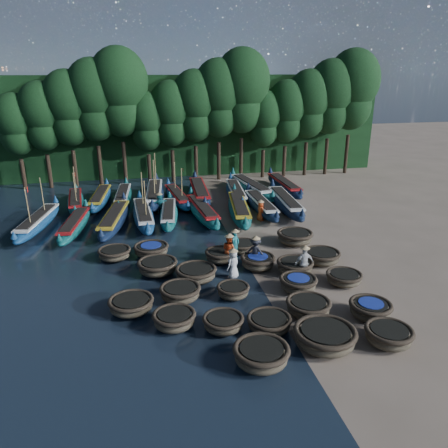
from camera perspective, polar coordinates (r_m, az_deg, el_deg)
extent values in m
plane|color=gray|center=(25.49, 2.79, -4.90)|extent=(120.00, 120.00, 0.00)
cube|color=black|center=(46.64, -4.53, 12.70)|extent=(40.00, 3.00, 10.00)
ellipsoid|color=brown|center=(17.18, 4.88, -16.92)|extent=(2.05, 2.05, 0.72)
torus|color=#382D21|center=(16.99, 4.91, -16.00)|extent=(2.18, 2.18, 0.22)
cylinder|color=black|center=(16.96, 4.92, -15.88)|extent=(1.65, 1.65, 0.07)
ellipsoid|color=brown|center=(18.49, 13.02, -14.41)|extent=(2.58, 2.58, 0.75)
torus|color=#382D21|center=(18.30, 13.11, -13.50)|extent=(2.54, 2.54, 0.23)
cylinder|color=black|center=(18.28, 13.12, -13.38)|extent=(1.94, 1.94, 0.07)
ellipsoid|color=brown|center=(19.38, 20.68, -13.67)|extent=(2.25, 2.25, 0.68)
torus|color=#382D21|center=(19.22, 20.79, -12.88)|extent=(1.98, 1.98, 0.20)
cylinder|color=black|center=(19.20, 20.81, -12.77)|extent=(1.49, 1.49, 0.06)
ellipsoid|color=brown|center=(19.36, -6.50, -12.47)|extent=(2.16, 2.16, 0.65)
torus|color=#382D21|center=(19.20, -6.54, -11.69)|extent=(1.91, 1.91, 0.20)
cylinder|color=black|center=(19.18, -6.54, -11.59)|extent=(1.43, 1.43, 0.06)
ellipsoid|color=brown|center=(19.10, -0.10, -12.94)|extent=(1.69, 1.69, 0.58)
torus|color=#382D21|center=(18.96, -0.10, -12.24)|extent=(1.80, 1.80, 0.18)
cylinder|color=black|center=(18.94, -0.10, -12.15)|extent=(1.36, 1.36, 0.05)
ellipsoid|color=brown|center=(19.18, 5.90, -12.89)|extent=(2.12, 2.12, 0.59)
torus|color=#382D21|center=(19.03, 5.93, -12.19)|extent=(1.93, 1.93, 0.18)
cylinder|color=black|center=(19.01, 5.94, -12.10)|extent=(1.47, 1.47, 0.05)
ellipsoid|color=brown|center=(20.50, 10.93, -10.77)|extent=(1.91, 1.91, 0.65)
torus|color=#382D21|center=(20.35, 10.99, -10.02)|extent=(2.06, 2.06, 0.20)
cylinder|color=black|center=(20.33, 11.00, -9.93)|extent=(1.56, 1.56, 0.06)
ellipsoid|color=brown|center=(20.96, 18.54, -10.72)|extent=(1.83, 1.83, 0.69)
torus|color=#382D21|center=(20.80, 18.64, -9.95)|extent=(1.93, 1.93, 0.21)
cylinder|color=black|center=(20.78, 18.65, -9.85)|extent=(1.45, 1.45, 0.06)
cylinder|color=navy|center=(20.76, 18.66, -9.75)|extent=(1.11, 1.11, 0.04)
ellipsoid|color=brown|center=(20.78, -12.02, -10.44)|extent=(2.57, 2.57, 0.62)
torus|color=#382D21|center=(20.64, -12.07, -9.74)|extent=(2.10, 2.10, 0.19)
cylinder|color=black|center=(20.62, -12.08, -9.65)|extent=(1.60, 1.60, 0.06)
ellipsoid|color=brown|center=(21.36, -5.72, -9.11)|extent=(2.31, 2.31, 0.68)
torus|color=#382D21|center=(21.21, -5.75, -8.36)|extent=(2.01, 2.01, 0.20)
cylinder|color=black|center=(21.19, -5.76, -8.26)|extent=(1.51, 1.51, 0.06)
ellipsoid|color=brown|center=(21.56, 1.20, -8.88)|extent=(1.68, 1.68, 0.57)
torus|color=#382D21|center=(21.43, 1.20, -8.25)|extent=(1.63, 1.63, 0.17)
cylinder|color=black|center=(21.42, 1.20, -8.17)|extent=(1.23, 1.23, 0.05)
ellipsoid|color=brown|center=(22.40, 9.66, -7.86)|extent=(2.10, 2.10, 0.68)
torus|color=#382D21|center=(22.25, 9.70, -7.13)|extent=(1.92, 1.92, 0.21)
cylinder|color=black|center=(22.24, 9.71, -7.04)|extent=(1.44, 1.44, 0.06)
cylinder|color=navy|center=(22.22, 9.71, -6.94)|extent=(1.11, 1.11, 0.04)
ellipsoid|color=brown|center=(23.63, 15.39, -6.95)|extent=(1.81, 1.81, 0.56)
torus|color=#382D21|center=(23.52, 15.44, -6.37)|extent=(1.88, 1.88, 0.17)
cylinder|color=black|center=(23.51, 15.45, -6.29)|extent=(1.43, 1.43, 0.05)
ellipsoid|color=brown|center=(24.11, -8.66, -5.71)|extent=(2.36, 2.36, 0.70)
torus|color=#382D21|center=(23.97, -8.70, -4.99)|extent=(2.19, 2.19, 0.21)
cylinder|color=black|center=(23.95, -8.71, -4.90)|extent=(1.66, 1.66, 0.06)
ellipsoid|color=brown|center=(23.16, -3.67, -6.64)|extent=(2.10, 2.10, 0.68)
torus|color=#382D21|center=(23.02, -3.69, -5.93)|extent=(2.19, 2.19, 0.21)
cylinder|color=black|center=(23.01, -3.69, -5.84)|extent=(1.67, 1.67, 0.06)
ellipsoid|color=brown|center=(24.50, 4.44, -5.11)|extent=(2.04, 2.04, 0.70)
torus|color=#382D21|center=(24.36, 4.46, -4.41)|extent=(1.95, 1.95, 0.21)
cylinder|color=black|center=(24.34, 4.46, -4.32)|extent=(1.46, 1.46, 0.06)
cylinder|color=navy|center=(24.33, 4.46, -4.23)|extent=(1.12, 1.12, 0.04)
ellipsoid|color=brown|center=(24.23, 9.25, -5.64)|extent=(2.26, 2.26, 0.67)
torus|color=#382D21|center=(24.10, 9.29, -4.97)|extent=(2.03, 2.03, 0.20)
cylinder|color=black|center=(24.08, 9.29, -4.88)|extent=(1.54, 1.54, 0.06)
ellipsoid|color=brown|center=(25.75, 12.62, -4.33)|extent=(2.15, 2.15, 0.66)
torus|color=#382D21|center=(25.63, 12.67, -3.70)|extent=(2.15, 2.15, 0.20)
cylinder|color=black|center=(25.61, 12.68, -3.61)|extent=(1.64, 1.64, 0.06)
ellipsoid|color=brown|center=(26.40, -14.08, -3.90)|extent=(2.29, 2.29, 0.60)
torus|color=#382D21|center=(26.29, -14.13, -3.34)|extent=(1.93, 1.93, 0.18)
cylinder|color=black|center=(26.28, -14.14, -3.26)|extent=(1.47, 1.47, 0.05)
ellipsoid|color=brown|center=(26.44, -9.46, -3.49)|extent=(2.10, 2.10, 0.63)
torus|color=#382D21|center=(26.33, -9.50, -2.90)|extent=(2.10, 2.10, 0.19)
cylinder|color=black|center=(26.31, -9.50, -2.83)|extent=(1.60, 1.60, 0.06)
cylinder|color=navy|center=(26.30, -9.51, -2.75)|extent=(1.23, 1.23, 0.04)
ellipsoid|color=brown|center=(25.27, -0.45, -4.31)|extent=(1.82, 1.82, 0.65)
torus|color=#382D21|center=(25.15, -0.46, -3.68)|extent=(1.82, 1.82, 0.20)
cylinder|color=black|center=(25.13, -0.46, -3.60)|extent=(1.36, 1.36, 0.06)
ellipsoid|color=brown|center=(26.55, 2.38, -3.14)|extent=(2.05, 2.05, 0.61)
torus|color=#382D21|center=(26.44, 2.39, -2.57)|extent=(1.82, 1.82, 0.19)
cylinder|color=black|center=(26.43, 2.39, -2.49)|extent=(1.37, 1.37, 0.06)
ellipsoid|color=brown|center=(28.16, 9.23, -1.88)|extent=(2.45, 2.45, 0.75)
torus|color=#382D21|center=(28.03, 9.27, -1.21)|extent=(2.30, 2.30, 0.23)
cylinder|color=black|center=(28.02, 9.28, -1.13)|extent=(1.74, 1.74, 0.07)
ellipsoid|color=#165576|center=(32.91, -23.11, 0.15)|extent=(2.75, 7.98, 0.98)
cone|color=#165576|center=(36.15, -21.18, 3.13)|extent=(0.43, 0.43, 0.59)
cone|color=#165576|center=(29.40, -25.80, -1.25)|extent=(0.43, 0.43, 0.49)
cube|color=silver|center=(32.78, -23.21, 0.83)|extent=(2.07, 6.17, 0.12)
cube|color=black|center=(32.76, -23.22, 0.96)|extent=(1.67, 5.35, 0.10)
cylinder|color=#997F4C|center=(33.48, -22.62, 3.36)|extent=(0.07, 0.23, 2.75)
cylinder|color=#997F4C|center=(31.12, -24.25, 1.98)|extent=(0.07, 0.23, 2.75)
plane|color=red|center=(30.76, -24.30, 4.11)|extent=(0.00, 0.34, 0.34)
ellipsoid|color=#105D56|center=(31.55, -18.91, -0.17)|extent=(2.28, 7.48, 0.92)
cone|color=#105D56|center=(34.69, -17.63, 2.76)|extent=(0.41, 0.41, 0.55)
cone|color=#105D56|center=(28.13, -20.74, -1.58)|extent=(0.41, 0.41, 0.46)
cube|color=#A01316|center=(31.43, -18.99, 0.50)|extent=(1.71, 5.79, 0.11)
cube|color=black|center=(31.41, -19.00, 0.62)|extent=(1.36, 5.02, 0.09)
ellipsoid|color=#0F1E38|center=(31.71, -14.13, 0.51)|extent=(2.82, 8.34, 1.03)
cone|color=#0F1E38|center=(35.26, -12.98, 3.66)|extent=(0.45, 0.45, 0.62)
cone|color=#0F1E38|center=(27.83, -15.81, -0.99)|extent=(0.45, 0.45, 0.51)
cube|color=gold|center=(31.57, -14.20, 1.25)|extent=(2.12, 6.45, 0.12)
cube|color=black|center=(31.55, -14.21, 1.39)|extent=(1.71, 5.60, 0.10)
ellipsoid|color=#165576|center=(32.22, -10.48, 1.06)|extent=(1.77, 7.98, 0.99)
cone|color=#165576|center=(35.73, -11.02, 3.95)|extent=(0.44, 0.44, 0.59)
cone|color=#165576|center=(28.38, -9.95, -0.20)|extent=(0.44, 0.44, 0.50)
cube|color=silver|center=(32.10, -10.52, 1.76)|extent=(1.31, 6.18, 0.12)
cube|color=black|center=(32.07, -10.53, 1.90)|extent=(1.00, 5.38, 0.10)
cylinder|color=#997F4C|center=(32.91, -10.63, 4.33)|extent=(0.07, 0.24, 2.77)
cylinder|color=#997F4C|center=(30.34, -10.26, 3.05)|extent=(0.07, 0.24, 2.77)
plane|color=red|center=(30.04, -10.11, 5.28)|extent=(0.00, 0.35, 0.35)
ellipsoid|color=#105D56|center=(32.37, -7.22, 1.24)|extent=(2.08, 7.29, 0.90)
cone|color=#105D56|center=(35.55, -7.13, 3.90)|extent=(0.40, 0.40, 0.54)
cone|color=#105D56|center=(28.88, -7.42, 0.07)|extent=(0.40, 0.40, 0.45)
cube|color=silver|center=(32.25, -7.24, 1.87)|extent=(1.56, 5.64, 0.11)
cube|color=black|center=(32.23, -7.25, 1.99)|extent=(1.24, 4.90, 0.09)
ellipsoid|color=#105D56|center=(32.64, -2.82, 1.63)|extent=(2.14, 8.21, 1.01)
cone|color=#105D56|center=(36.15, -4.37, 4.48)|extent=(0.45, 0.45, 0.61)
cone|color=#105D56|center=(28.82, -0.93, 0.46)|extent=(0.45, 0.45, 0.51)
cube|color=#A01316|center=(32.51, -2.83, 2.35)|extent=(1.59, 6.36, 0.12)
cube|color=black|center=(32.49, -2.84, 2.49)|extent=(1.25, 5.53, 0.10)
ellipsoid|color=#105D56|center=(32.93, 1.99, 1.86)|extent=(2.71, 8.69, 1.07)
cone|color=#105D56|center=(36.72, 1.35, 4.88)|extent=(0.47, 0.47, 0.64)
cone|color=#105D56|center=(28.79, 2.84, 0.55)|extent=(0.47, 0.47, 0.53)
cube|color=gold|center=(32.80, 2.00, 2.61)|extent=(2.03, 6.72, 0.13)
cube|color=black|center=(32.77, 2.00, 2.75)|extent=(1.63, 5.84, 0.11)
ellipsoid|color=#0F1E38|center=(34.19, 4.84, 2.40)|extent=(1.42, 7.88, 0.99)
cone|color=#0F1E38|center=(37.57, 3.21, 5.04)|extent=(0.43, 0.43, 0.59)
cone|color=#0F1E38|center=(30.52, 6.90, 1.36)|extent=(0.43, 0.43, 0.49)
cube|color=silver|center=(34.07, 4.86, 3.07)|extent=(1.04, 6.11, 0.12)
cube|color=black|center=(34.04, 4.86, 3.19)|extent=(0.77, 5.32, 0.10)
ellipsoid|color=#0F1E38|center=(34.81, 8.02, 2.68)|extent=(2.11, 8.75, 1.08)
cone|color=#0F1E38|center=(38.54, 6.35, 5.50)|extent=(0.48, 0.48, 0.65)
cone|color=#0F1E38|center=(30.77, 10.20, 1.55)|extent=(0.48, 0.48, 0.54)
cube|color=silver|center=(34.68, 8.05, 3.39)|extent=(1.57, 6.78, 0.13)
cube|color=black|center=(34.65, 8.06, 3.53)|extent=(1.22, 5.89, 0.11)
ellipsoid|color=#105D56|center=(37.13, -18.80, 2.73)|extent=(2.02, 7.31, 0.90)
cone|color=#105D56|center=(40.38, -18.88, 4.90)|extent=(0.40, 0.40, 0.54)
cone|color=#105D56|center=(33.60, -18.91, 1.97)|extent=(0.40, 0.40, 0.45)
cube|color=#A01316|center=(37.03, -18.86, 3.29)|extent=(1.51, 5.66, 0.11)
cube|color=black|center=(37.01, -18.87, 3.40)|extent=(1.19, 4.92, 0.09)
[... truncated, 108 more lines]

